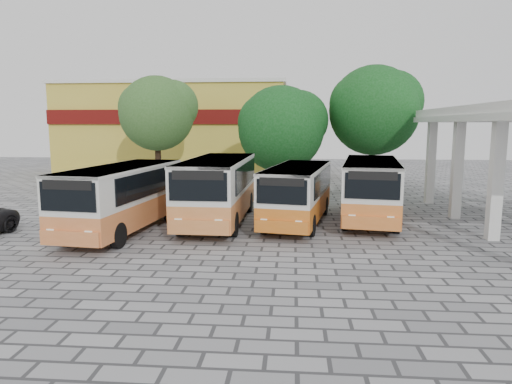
# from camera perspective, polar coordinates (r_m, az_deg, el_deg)

# --- Properties ---
(ground) EXTENTS (90.00, 90.00, 0.00)m
(ground) POSITION_cam_1_polar(r_m,az_deg,el_deg) (17.30, 4.96, -6.92)
(ground) COLOR slate
(ground) RESTS_ON ground
(shophouse_block) EXTENTS (20.40, 10.40, 8.30)m
(shophouse_block) POSITION_cam_1_polar(r_m,az_deg,el_deg) (44.04, -9.71, 7.78)
(shophouse_block) COLOR gold
(shophouse_block) RESTS_ON ground
(bus_far_left) EXTENTS (3.23, 8.06, 2.82)m
(bus_far_left) POSITION_cam_1_polar(r_m,az_deg,el_deg) (20.26, -16.34, -0.25)
(bus_far_left) COLOR #D07037
(bus_far_left) RESTS_ON ground
(bus_centre_left) EXTENTS (2.72, 8.39, 3.01)m
(bus_centre_left) POSITION_cam_1_polar(r_m,az_deg,el_deg) (21.33, -4.73, 0.77)
(bus_centre_left) COLOR #CE7739
(bus_centre_left) RESTS_ON ground
(bus_centre_right) EXTENTS (3.53, 7.73, 2.67)m
(bus_centre_right) POSITION_cam_1_polar(r_m,az_deg,el_deg) (21.20, 5.24, 0.19)
(bus_centre_right) COLOR #C86318
(bus_centre_right) RESTS_ON ground
(bus_far_right) EXTENTS (3.61, 8.29, 2.88)m
(bus_far_right) POSITION_cam_1_polar(r_m,az_deg,el_deg) (22.55, 14.16, 0.77)
(bus_far_right) COLOR orange
(bus_far_right) RESTS_ON ground
(tree_left) EXTENTS (5.36, 5.11, 7.88)m
(tree_left) POSITION_cam_1_polar(r_m,az_deg,el_deg) (32.44, -12.18, 9.86)
(tree_left) COLOR black
(tree_left) RESTS_ON ground
(tree_middle) EXTENTS (5.82, 5.54, 7.06)m
(tree_middle) POSITION_cam_1_polar(r_m,az_deg,el_deg) (29.63, 3.28, 8.22)
(tree_middle) COLOR #463521
(tree_middle) RESTS_ON ground
(tree_right) EXTENTS (6.15, 5.86, 8.42)m
(tree_right) POSITION_cam_1_polar(r_m,az_deg,el_deg) (31.37, 14.66, 10.19)
(tree_right) COLOR black
(tree_right) RESTS_ON ground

